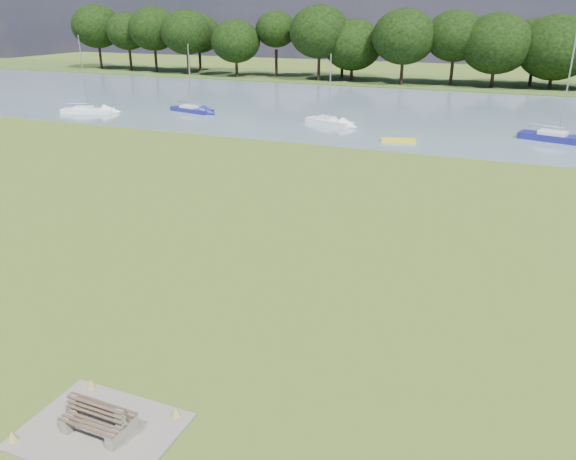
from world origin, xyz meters
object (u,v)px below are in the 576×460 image
at_px(bench_pair, 98,418).
at_px(sailboat_0, 87,109).
at_px(sailboat_5, 558,135).
at_px(kayak, 399,140).
at_px(sailboat_3, 329,120).
at_px(sailboat_2, 191,108).

xyz_separation_m(bench_pair, sailboat_0, (-36.31, 41.33, -0.01)).
bearing_deg(bench_pair, sailboat_5, 75.19).
bearing_deg(kayak, sailboat_5, 9.36).
relative_size(sailboat_0, sailboat_3, 1.21).
distance_m(bench_pair, sailboat_0, 55.02).
xyz_separation_m(sailboat_2, sailboat_3, (16.96, -1.06, 0.01)).
xyz_separation_m(sailboat_0, sailboat_3, (27.68, 3.92, -0.01)).
height_order(kayak, sailboat_2, sailboat_2).
relative_size(kayak, sailboat_0, 0.36).
height_order(sailboat_2, sailboat_3, sailboat_2).
height_order(bench_pair, sailboat_5, sailboat_5).
height_order(bench_pair, sailboat_0, sailboat_0).
xyz_separation_m(bench_pair, sailboat_3, (-8.63, 45.25, -0.02)).
distance_m(bench_pair, sailboat_3, 46.07).
distance_m(kayak, sailboat_2, 26.18).
distance_m(sailboat_3, sailboat_5, 21.38).
bearing_deg(kayak, sailboat_2, 151.71).
xyz_separation_m(sailboat_3, sailboat_5, (21.38, 0.03, 0.10)).
bearing_deg(bench_pair, kayak, 91.27).
height_order(sailboat_3, sailboat_5, sailboat_5).
relative_size(kayak, sailboat_3, 0.43).
xyz_separation_m(kayak, sailboat_3, (-8.38, 5.52, 0.29)).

